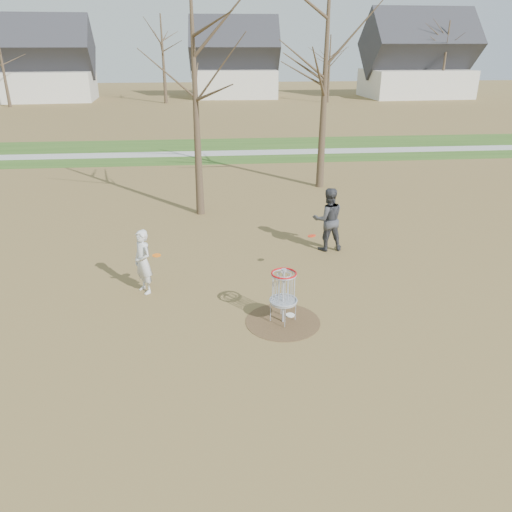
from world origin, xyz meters
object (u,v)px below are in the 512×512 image
Objects in this scene: player_throwing at (328,219)px; disc_golf_basket at (284,288)px; disc_grounded at (290,315)px; player_standing at (143,262)px.

player_throwing is 4.88m from disc_golf_basket.
player_throwing is at bearing 64.80° from disc_golf_basket.
disc_grounded is at bearing 63.40° from player_throwing.
player_standing reaches higher than disc_grounded.
disc_golf_basket is at bearing 24.21° from player_standing.
player_throwing reaches higher than player_standing.
player_standing reaches higher than disc_golf_basket.
player_throwing reaches higher than disc_grounded.
disc_grounded is 0.96m from disc_golf_basket.
player_throwing is at bearing 65.94° from disc_grounded.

